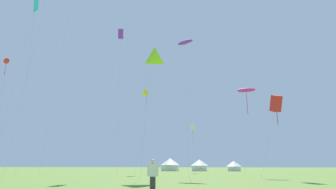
{
  "coord_description": "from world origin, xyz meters",
  "views": [
    {
      "loc": [
        6.91,
        -5.61,
        1.44
      ],
      "look_at": [
        0.0,
        32.0,
        11.2
      ],
      "focal_mm": 29.68,
      "sensor_mm": 36.0,
      "label": 1
    }
  ],
  "objects_px": {
    "kite_purple_box": "(121,34)",
    "festival_tent_center": "(199,165)",
    "kite_red_parafoil": "(6,61)",
    "festival_tent_right": "(170,164)",
    "kite_purple_parafoil": "(185,42)",
    "kite_white_diamond": "(193,129)",
    "festival_tent_left": "(234,166)",
    "kite_yellow_delta": "(147,94)",
    "kite_magenta_parafoil": "(246,90)",
    "kite_red_box": "(276,104)",
    "person_spectator": "(153,178)",
    "kite_cyan_diamond": "(36,7)",
    "kite_lime_delta": "(152,60)"
  },
  "relations": [
    {
      "from": "festival_tent_right",
      "to": "festival_tent_left",
      "type": "xyz_separation_m",
      "value": [
        16.19,
        -0.0,
        -0.42
      ]
    },
    {
      "from": "kite_red_box",
      "to": "person_spectator",
      "type": "xyz_separation_m",
      "value": [
        -9.7,
        -18.39,
        -7.3
      ]
    },
    {
      "from": "kite_purple_parafoil",
      "to": "kite_white_diamond",
      "type": "xyz_separation_m",
      "value": [
        -0.59,
        15.97,
        -11.9
      ]
    },
    {
      "from": "kite_purple_parafoil",
      "to": "festival_tent_left",
      "type": "bearing_deg",
      "value": 76.25
    },
    {
      "from": "kite_purple_box",
      "to": "kite_white_diamond",
      "type": "xyz_separation_m",
      "value": [
        8.63,
        20.47,
        -11.92
      ]
    },
    {
      "from": "kite_cyan_diamond",
      "to": "kite_lime_delta",
      "type": "relative_size",
      "value": 1.63
    },
    {
      "from": "kite_red_parafoil",
      "to": "kite_magenta_parafoil",
      "type": "bearing_deg",
      "value": 12.94
    },
    {
      "from": "kite_red_parafoil",
      "to": "festival_tent_center",
      "type": "xyz_separation_m",
      "value": [
        24.57,
        40.46,
        -14.47
      ]
    },
    {
      "from": "kite_white_diamond",
      "to": "festival_tent_right",
      "type": "relative_size",
      "value": 1.97
    },
    {
      "from": "festival_tent_center",
      "to": "kite_red_box",
      "type": "bearing_deg",
      "value": -74.13
    },
    {
      "from": "kite_red_box",
      "to": "kite_lime_delta",
      "type": "bearing_deg",
      "value": 178.8
    },
    {
      "from": "kite_red_box",
      "to": "festival_tent_right",
      "type": "bearing_deg",
      "value": 115.11
    },
    {
      "from": "kite_purple_parafoil",
      "to": "festival_tent_right",
      "type": "distance_m",
      "value": 38.46
    },
    {
      "from": "kite_purple_parafoil",
      "to": "kite_white_diamond",
      "type": "height_order",
      "value": "kite_purple_parafoil"
    },
    {
      "from": "kite_magenta_parafoil",
      "to": "kite_yellow_delta",
      "type": "height_order",
      "value": "kite_yellow_delta"
    },
    {
      "from": "kite_purple_parafoil",
      "to": "kite_white_diamond",
      "type": "bearing_deg",
      "value": 92.11
    },
    {
      "from": "kite_cyan_diamond",
      "to": "festival_tent_left",
      "type": "xyz_separation_m",
      "value": [
        29.81,
        40.15,
        -23.4
      ]
    },
    {
      "from": "kite_magenta_parafoil",
      "to": "kite_white_diamond",
      "type": "height_order",
      "value": "kite_magenta_parafoil"
    },
    {
      "from": "kite_purple_box",
      "to": "festival_tent_center",
      "type": "relative_size",
      "value": 4.82
    },
    {
      "from": "kite_red_box",
      "to": "person_spectator",
      "type": "distance_m",
      "value": 22.03
    },
    {
      "from": "kite_purple_parafoil",
      "to": "kite_red_parafoil",
      "type": "relative_size",
      "value": 1.27
    },
    {
      "from": "kite_red_box",
      "to": "kite_magenta_parafoil",
      "type": "height_order",
      "value": "kite_magenta_parafoil"
    },
    {
      "from": "kite_yellow_delta",
      "to": "festival_tent_left",
      "type": "relative_size",
      "value": 4.07
    },
    {
      "from": "kite_purple_parafoil",
      "to": "festival_tent_left",
      "type": "height_order",
      "value": "kite_purple_parafoil"
    },
    {
      "from": "kite_yellow_delta",
      "to": "festival_tent_right",
      "type": "xyz_separation_m",
      "value": [
        0.16,
        24.47,
        -12.71
      ]
    },
    {
      "from": "kite_magenta_parafoil",
      "to": "kite_lime_delta",
      "type": "xyz_separation_m",
      "value": [
        -12.25,
        -8.34,
        2.42
      ]
    },
    {
      "from": "kite_magenta_parafoil",
      "to": "kite_lime_delta",
      "type": "relative_size",
      "value": 0.78
    },
    {
      "from": "kite_cyan_diamond",
      "to": "kite_white_diamond",
      "type": "distance_m",
      "value": 35.61
    },
    {
      "from": "kite_red_box",
      "to": "kite_cyan_diamond",
      "type": "distance_m",
      "value": 36.94
    },
    {
      "from": "kite_magenta_parafoil",
      "to": "kite_purple_parafoil",
      "type": "distance_m",
      "value": 12.25
    },
    {
      "from": "kite_yellow_delta",
      "to": "kite_red_parafoil",
      "type": "bearing_deg",
      "value": -136.4
    },
    {
      "from": "festival_tent_right",
      "to": "festival_tent_center",
      "type": "bearing_deg",
      "value": -0.0
    },
    {
      "from": "kite_magenta_parafoil",
      "to": "person_spectator",
      "type": "height_order",
      "value": "kite_magenta_parafoil"
    },
    {
      "from": "kite_purple_box",
      "to": "kite_cyan_diamond",
      "type": "distance_m",
      "value": 13.67
    },
    {
      "from": "kite_yellow_delta",
      "to": "kite_white_diamond",
      "type": "bearing_deg",
      "value": 45.31
    },
    {
      "from": "kite_magenta_parafoil",
      "to": "festival_tent_center",
      "type": "xyz_separation_m",
      "value": [
        -9.51,
        32.64,
        -10.51
      ]
    },
    {
      "from": "kite_red_box",
      "to": "kite_white_diamond",
      "type": "height_order",
      "value": "kite_white_diamond"
    },
    {
      "from": "kite_red_parafoil",
      "to": "kite_lime_delta",
      "type": "distance_m",
      "value": 21.88
    },
    {
      "from": "festival_tent_right",
      "to": "festival_tent_left",
      "type": "distance_m",
      "value": 16.2
    },
    {
      "from": "kite_magenta_parafoil",
      "to": "kite_cyan_diamond",
      "type": "distance_m",
      "value": 34.08
    },
    {
      "from": "kite_lime_delta",
      "to": "person_spectator",
      "type": "distance_m",
      "value": 23.65
    },
    {
      "from": "kite_cyan_diamond",
      "to": "kite_lime_delta",
      "type": "bearing_deg",
      "value": -2.56
    },
    {
      "from": "kite_red_box",
      "to": "festival_tent_right",
      "type": "height_order",
      "value": "kite_red_box"
    },
    {
      "from": "kite_yellow_delta",
      "to": "festival_tent_center",
      "type": "xyz_separation_m",
      "value": [
        7.77,
        24.47,
        -12.9
      ]
    },
    {
      "from": "festival_tent_left",
      "to": "kite_yellow_delta",
      "type": "bearing_deg",
      "value": -123.75
    },
    {
      "from": "kite_red_box",
      "to": "festival_tent_center",
      "type": "relative_size",
      "value": 2.06
    },
    {
      "from": "kite_purple_box",
      "to": "festival_tent_right",
      "type": "distance_m",
      "value": 41.55
    },
    {
      "from": "festival_tent_right",
      "to": "festival_tent_center",
      "type": "relative_size",
      "value": 1.12
    },
    {
      "from": "festival_tent_right",
      "to": "kite_red_parafoil",
      "type": "bearing_deg",
      "value": -112.74
    },
    {
      "from": "person_spectator",
      "to": "kite_cyan_diamond",
      "type": "bearing_deg",
      "value": 140.01
    }
  ]
}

